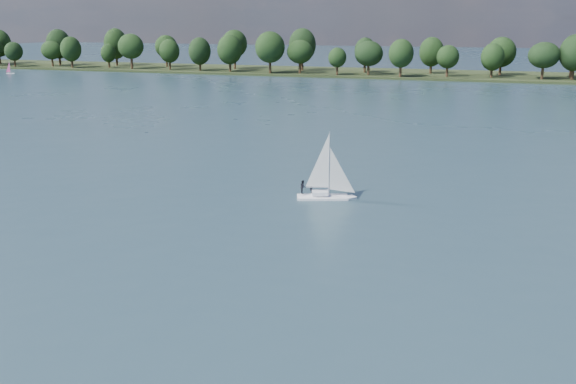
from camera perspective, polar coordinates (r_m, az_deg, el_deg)
name	(u,v)px	position (r m, az deg, el deg)	size (l,w,h in m)	color
ground	(409,125)	(126.19, 10.72, 5.90)	(700.00, 700.00, 0.00)	#233342
far_shore	(449,76)	(237.05, 14.13, 9.96)	(660.00, 40.00, 1.50)	black
sailboat	(323,180)	(72.35, 3.15, 1.11)	(6.38, 3.54, 8.09)	white
dinghy_pink	(10,71)	(261.03, -23.45, 9.87)	(3.12, 2.15, 4.64)	white
pontoon	(44,69)	(280.18, -20.85, 10.18)	(4.00, 2.00, 0.50)	slate
treeline	(379,52)	(236.17, 8.05, 12.20)	(562.07, 73.55, 17.72)	black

